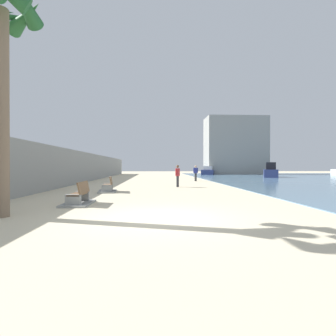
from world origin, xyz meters
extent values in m
plane|color=beige|center=(0.00, 18.00, 0.00)|extent=(120.00, 120.00, 0.00)
cube|color=gray|center=(-7.50, 18.00, 1.53)|extent=(0.80, 64.00, 3.05)
cylinder|color=#7A6651|center=(-5.07, 0.37, 3.33)|extent=(0.54, 0.54, 6.65)
cone|color=#235B2D|center=(-4.29, 0.36, 6.89)|extent=(0.58, 1.80, 1.19)
cone|color=#235B2D|center=(-4.57, 1.03, 6.75)|extent=(1.77, 1.53, 0.95)
cone|color=#235B2D|center=(-5.44, 1.10, 6.78)|extent=(1.86, 1.30, 1.00)
cube|color=gray|center=(-3.37, 2.43, 0.25)|extent=(0.60, 0.20, 0.50)
cube|color=gray|center=(-3.38, 3.83, 0.25)|extent=(0.60, 0.20, 0.50)
cube|color=brown|center=(-3.38, 3.13, 0.45)|extent=(0.51, 1.60, 0.06)
cube|color=brown|center=(-3.15, 3.13, 0.73)|extent=(0.17, 1.60, 0.50)
cube|color=gray|center=(-3.38, 3.13, 0.04)|extent=(1.11, 2.11, 0.08)
cube|color=gray|center=(-3.02, 8.04, 0.25)|extent=(0.62, 0.27, 0.50)
cube|color=gray|center=(-3.18, 9.43, 0.25)|extent=(0.62, 0.27, 0.50)
cube|color=brown|center=(-3.10, 8.74, 0.45)|extent=(0.68, 1.65, 0.06)
cube|color=brown|center=(-2.87, 8.76, 0.73)|extent=(0.35, 1.61, 0.50)
cube|color=gray|center=(-3.10, 8.74, 0.04)|extent=(1.34, 2.21, 0.08)
cylinder|color=#333338|center=(1.66, 12.47, 0.43)|extent=(0.12, 0.12, 0.86)
cylinder|color=#333338|center=(1.74, 12.56, 0.43)|extent=(0.12, 0.12, 0.86)
cube|color=#B22D33|center=(1.70, 12.52, 1.16)|extent=(0.35, 0.36, 0.61)
sphere|color=brown|center=(1.70, 12.52, 1.61)|extent=(0.23, 0.23, 0.23)
cylinder|color=#B22D33|center=(1.55, 12.35, 1.19)|extent=(0.09, 0.09, 0.55)
cylinder|color=#B22D33|center=(1.85, 12.68, 1.19)|extent=(0.09, 0.09, 0.55)
cylinder|color=#333338|center=(4.47, 20.82, 0.43)|extent=(0.12, 0.12, 0.85)
cylinder|color=#333338|center=(4.34, 20.81, 0.43)|extent=(0.12, 0.12, 0.85)
cube|color=navy|center=(4.40, 20.81, 1.15)|extent=(0.33, 0.21, 0.60)
sphere|color=tan|center=(4.40, 20.81, 1.60)|extent=(0.23, 0.23, 0.23)
cylinder|color=navy|center=(4.62, 20.83, 1.18)|extent=(0.09, 0.09, 0.54)
cylinder|color=navy|center=(4.18, 20.79, 1.18)|extent=(0.09, 0.09, 0.54)
cube|color=navy|center=(16.83, 30.07, 0.60)|extent=(3.68, 5.73, 1.13)
cube|color=black|center=(16.53, 29.31, 1.68)|extent=(2.06, 2.69, 1.02)
cube|color=navy|center=(10.48, 43.55, 0.50)|extent=(3.92, 6.22, 0.91)
cube|color=white|center=(10.21, 42.72, 1.30)|extent=(2.28, 2.92, 0.69)
cube|color=gray|center=(16.44, 46.00, 5.79)|extent=(12.00, 6.00, 11.57)
camera|label=1|loc=(-0.14, -8.55, 1.63)|focal=28.94mm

